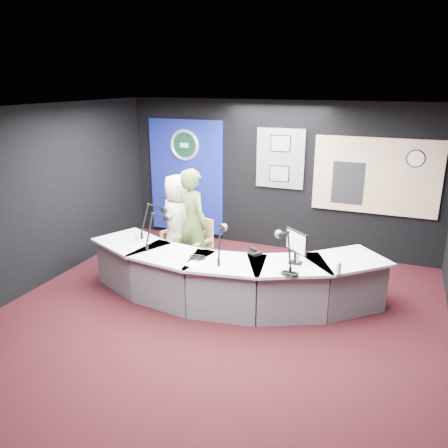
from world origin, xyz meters
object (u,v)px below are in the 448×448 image
at_px(broadcast_desk, 227,277).
at_px(armchair_left, 178,241).
at_px(armchair_right, 193,250).
at_px(person_man, 178,222).
at_px(person_woman, 193,223).

relative_size(broadcast_desk, armchair_left, 4.55).
xyz_separation_m(armchair_right, person_man, (-0.37, 0.17, 0.39)).
distance_m(armchair_left, armchair_right, 0.41).
bearing_deg(person_woman, person_man, 3.50).
relative_size(armchair_left, armchair_right, 1.12).
bearing_deg(armchair_left, person_woman, 5.41).
xyz_separation_m(broadcast_desk, person_man, (-1.22, 0.82, 0.45)).
xyz_separation_m(armchair_left, armchair_right, (0.37, -0.17, -0.05)).
bearing_deg(person_woman, armchair_left, 3.50).
relative_size(armchair_right, person_woman, 0.49).
xyz_separation_m(person_man, person_woman, (0.37, -0.17, 0.08)).
bearing_deg(broadcast_desk, person_woman, 143.06).
relative_size(person_man, person_woman, 0.91).
height_order(armchair_right, person_woman, person_woman).
xyz_separation_m(armchair_left, person_woman, (0.37, -0.17, 0.41)).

